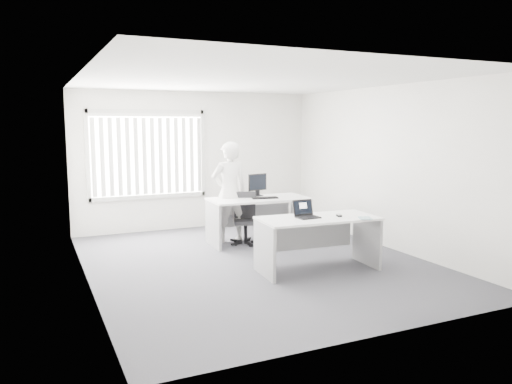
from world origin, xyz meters
name	(u,v)px	position (x,y,z in m)	size (l,w,h in m)	color
ground	(256,262)	(0.00, 0.00, 0.00)	(6.00, 6.00, 0.00)	#53525A
wall_back	(196,160)	(0.00, 3.00, 1.40)	(5.00, 0.02, 2.80)	white
wall_front	(383,200)	(0.00, -3.00, 1.40)	(5.00, 0.02, 2.80)	white
wall_left	(84,181)	(-2.50, 0.00, 1.40)	(0.02, 6.00, 2.80)	white
wall_right	(387,167)	(2.50, 0.00, 1.40)	(0.02, 6.00, 2.80)	white
ceiling	(256,80)	(0.00, 0.00, 2.80)	(5.00, 6.00, 0.02)	silver
window	(148,154)	(-1.00, 2.96, 1.55)	(2.32, 0.06, 1.76)	beige
blinds	(149,156)	(-1.00, 2.90, 1.52)	(2.20, 0.10, 1.50)	white
desk_near	(318,232)	(0.66, -0.74, 0.57)	(1.79, 0.92, 0.79)	white
desk_far	(259,210)	(0.61, 1.23, 0.59)	(1.81, 0.89, 0.82)	white
office_chair	(245,228)	(0.35, 1.24, 0.29)	(0.67, 0.67, 0.92)	black
person	(229,192)	(0.15, 1.51, 0.92)	(0.67, 0.44, 1.84)	silver
laptop	(308,209)	(0.49, -0.73, 0.92)	(0.32, 0.29, 0.25)	black
paper_sheet	(341,217)	(0.99, -0.85, 0.79)	(0.30, 0.21, 0.00)	white
mouse	(339,215)	(0.97, -0.82, 0.81)	(0.06, 0.10, 0.04)	#B6B6B8
booklet	(365,218)	(1.23, -1.11, 0.80)	(0.17, 0.23, 0.01)	white
keyboard	(265,198)	(0.69, 1.12, 0.83)	(0.47, 0.16, 0.02)	black
monitor	(257,185)	(0.70, 1.47, 1.02)	(0.42, 0.12, 0.42)	black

